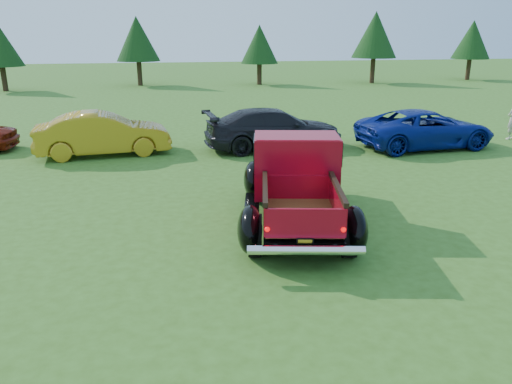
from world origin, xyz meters
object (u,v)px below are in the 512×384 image
pickup_truck (296,179)px  show_car_yellow (103,134)px  show_car_blue (425,129)px  tree_far_east (472,40)px  tree_east (375,35)px  tree_mid_right (259,44)px  show_car_grey (274,129)px  tree_mid_left (137,39)px

pickup_truck → show_car_yellow: 8.34m
show_car_blue → tree_far_east: bearing=-40.1°
tree_east → show_car_yellow: size_ratio=1.25×
tree_mid_right → show_car_blue: 22.63m
tree_east → tree_far_east: (9.00, 1.00, -0.41)m
show_car_yellow → show_car_grey: bearing=-97.8°
tree_far_east → show_car_blue: (-16.47, -22.96, -2.58)m
tree_mid_left → tree_mid_right: 9.06m
show_car_grey → show_car_blue: show_car_grey is taller
show_car_grey → tree_far_east: bearing=-49.0°
tree_mid_right → show_car_yellow: bearing=-113.8°
tree_mid_left → tree_far_east: size_ratio=1.04×
tree_mid_right → tree_far_east: tree_far_east is taller
tree_east → show_car_blue: (-7.47, -21.96, -2.99)m
tree_mid_right → tree_east: tree_east is taller
tree_mid_left → show_car_blue: (10.53, -23.46, -2.71)m
tree_mid_right → pickup_truck: 28.84m
tree_mid_left → tree_mid_right: (9.00, -1.00, -0.41)m
tree_east → tree_far_east: bearing=6.3°
tree_mid_left → tree_mid_right: bearing=-6.3°
tree_mid_right → show_car_yellow: (-9.50, -21.49, -2.26)m
tree_mid_right → show_car_grey: size_ratio=0.91×
tree_far_east → show_car_blue: 28.37m
show_car_blue → tree_mid_right: bearing=-0.6°
show_car_yellow → tree_mid_left: bearing=-7.5°
pickup_truck → show_car_grey: (1.04, 6.71, -0.18)m
pickup_truck → tree_mid_left: bearing=109.7°
tree_far_east → tree_mid_left: bearing=178.9°
tree_mid_right → tree_east: bearing=-3.2°
tree_east → pickup_truck: size_ratio=1.02×
tree_mid_left → show_car_blue: 25.86m
tree_far_east → show_car_grey: (-21.74, -22.15, -2.54)m
tree_far_east → show_car_yellow: size_ratio=1.11×
show_car_yellow → show_car_blue: show_car_yellow is taller
tree_far_east → show_car_grey: size_ratio=0.99×
show_car_grey → show_car_blue: size_ratio=1.01×
tree_mid_right → show_car_blue: size_ratio=0.91×
pickup_truck → show_car_blue: 8.64m
tree_far_east → pickup_truck: bearing=-128.3°
tree_east → show_car_grey: bearing=-121.1°
tree_mid_left → tree_east: size_ratio=0.93×
tree_east → pickup_truck: tree_east is taller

